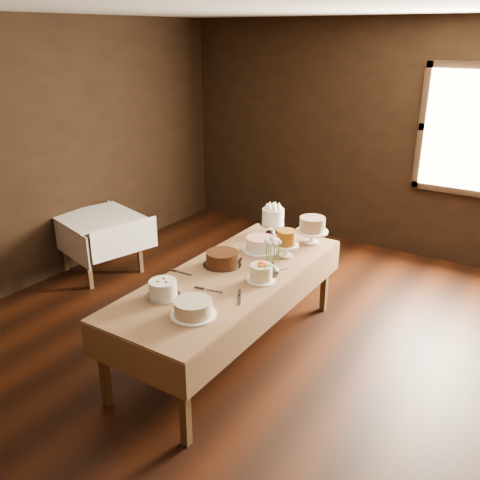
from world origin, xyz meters
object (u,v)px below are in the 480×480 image
(cake_lattice, at_px, (260,245))
(cake_swirl, at_px, (163,290))
(cake_caramel, at_px, (286,245))
(cake_server_a, at_px, (213,291))
(cake_cream, at_px, (193,308))
(cake_server_d, at_px, (280,270))
(cake_server_c, at_px, (239,261))
(cake_server_e, at_px, (184,273))
(cake_meringue, at_px, (273,222))
(display_table, at_px, (231,280))
(cake_chocolate, at_px, (222,259))
(flower_vase, at_px, (272,269))
(cake_speckled, at_px, (312,231))
(side_table, at_px, (99,223))
(cake_server_b, at_px, (239,300))
(cake_flowers, at_px, (261,273))

(cake_lattice, xyz_separation_m, cake_swirl, (-0.14, -1.18, 0.01))
(cake_caramel, relative_size, cake_server_a, 1.08)
(cake_cream, bearing_deg, cake_server_a, 104.62)
(cake_server_d, bearing_deg, cake_cream, -160.62)
(cake_lattice, distance_m, cake_server_c, 0.32)
(cake_server_e, bearing_deg, cake_server_a, -21.37)
(cake_meringue, bearing_deg, cake_server_c, -82.69)
(display_table, height_order, cake_caramel, cake_caramel)
(cake_chocolate, relative_size, flower_vase, 2.62)
(cake_speckled, bearing_deg, cake_meringue, -179.71)
(side_table, xyz_separation_m, cake_server_b, (2.49, -0.88, 0.14))
(cake_speckled, relative_size, cake_server_d, 1.28)
(cake_meringue, relative_size, flower_vase, 2.15)
(cake_server_c, bearing_deg, flower_vase, -124.93)
(cake_server_b, bearing_deg, flower_vase, 148.38)
(cake_caramel, relative_size, cake_chocolate, 0.78)
(cake_chocolate, bearing_deg, cake_flowers, -8.61)
(cake_speckled, xyz_separation_m, cake_server_c, (-0.33, -0.75, -0.11))
(cake_speckled, xyz_separation_m, cake_chocolate, (-0.41, -0.90, -0.06))
(cake_cream, bearing_deg, cake_flowers, 81.28)
(cake_server_a, height_order, cake_server_e, same)
(cake_server_c, height_order, cake_server_e, same)
(side_table, distance_m, cake_caramel, 2.40)
(display_table, distance_m, cake_cream, 0.73)
(cake_flowers, bearing_deg, cake_server_d, 82.48)
(side_table, bearing_deg, cake_lattice, 0.88)
(cake_swirl, distance_m, cake_server_d, 1.04)
(side_table, relative_size, cake_server_a, 4.16)
(cake_cream, distance_m, cake_server_e, 0.70)
(cake_swirl, height_order, cake_cream, cake_swirl)
(display_table, xyz_separation_m, cake_cream, (0.16, -0.70, 0.11))
(side_table, distance_m, cake_lattice, 2.13)
(flower_vase, bearing_deg, cake_caramel, 103.50)
(cake_caramel, bearing_deg, cake_speckled, 83.58)
(side_table, distance_m, cake_meringue, 2.07)
(cake_flowers, xyz_separation_m, cake_server_b, (0.04, -0.38, -0.06))
(flower_vase, bearing_deg, cake_swirl, -123.47)
(flower_vase, bearing_deg, cake_server_e, -150.63)
(cake_swirl, relative_size, cake_cream, 0.76)
(cake_caramel, bearing_deg, cake_meringue, 132.05)
(side_table, bearing_deg, cake_server_d, -5.58)
(cake_swirl, bearing_deg, cake_server_a, 47.57)
(side_table, distance_m, cake_swirl, 2.30)
(cake_speckled, relative_size, cake_cream, 0.80)
(side_table, bearing_deg, cake_meringue, 13.20)
(cake_server_e, bearing_deg, cake_caramel, 51.75)
(cake_caramel, bearing_deg, cake_lattice, -176.48)
(cake_server_b, bearing_deg, cake_caramel, 154.41)
(display_table, bearing_deg, flower_vase, 27.46)
(display_table, xyz_separation_m, cake_server_a, (0.06, -0.32, 0.06))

